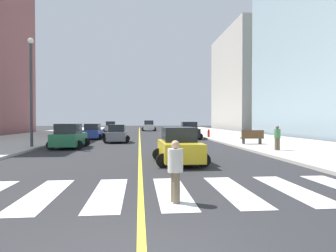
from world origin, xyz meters
TOP-DOWN VIEW (x-y plane):
  - sidewalk_kerb_east at (12.20, 20.00)m, footprint 10.00×120.00m
  - crosswalk_paint at (0.00, 4.00)m, footprint 13.50×4.00m
  - lane_divider_paint at (0.00, 40.00)m, footprint 0.16×80.00m
  - parking_garage_concrete at (27.88, 61.97)m, footprint 18.00×24.00m
  - car_black_nearest at (5.43, 28.45)m, footprint 2.77×4.32m
  - car_silver_second at (-5.18, 51.14)m, footprint 2.66×4.20m
  - car_white_third at (1.82, 54.22)m, footprint 2.91×4.58m
  - car_green_fourth at (-5.19, 18.37)m, footprint 2.61×4.10m
  - car_blue_fifth at (-5.06, 28.97)m, footprint 2.44×3.84m
  - car_gray_sixth at (-2.08, 23.81)m, footprint 2.33×3.72m
  - car_yellow_seventh at (1.86, 9.74)m, footprint 2.47×3.90m
  - park_bench at (9.02, 19.07)m, footprint 1.83×0.68m
  - pedestrian_crossing at (0.86, 2.86)m, footprint 0.39×0.39m
  - pedestrian_waiting_east at (8.80, 14.10)m, footprint 0.39×0.39m
  - fire_hydrant at (7.82, 29.25)m, footprint 0.26×0.26m
  - street_lamp at (-7.87, 18.37)m, footprint 0.44×0.44m

SIDE VIEW (x-z plane):
  - lane_divider_paint at x=0.00m, z-range 0.00..0.01m
  - crosswalk_paint at x=0.00m, z-range 0.00..0.01m
  - sidewalk_kerb_east at x=12.20m, z-range 0.00..0.15m
  - fire_hydrant at x=7.82m, z-range 0.13..1.02m
  - park_bench at x=9.02m, z-range 0.13..1.25m
  - car_gray_sixth at x=-2.08m, z-range -0.05..1.61m
  - car_blue_fifth at x=-5.06m, z-range -0.05..1.63m
  - car_yellow_seventh at x=1.86m, z-range -0.06..1.67m
  - car_green_fourth at x=-5.19m, z-range -0.06..1.75m
  - pedestrian_crossing at x=0.86m, z-range 0.08..1.65m
  - car_silver_second at x=-5.18m, z-range -0.06..1.80m
  - car_black_nearest at x=5.43m, z-range -0.06..1.83m
  - car_white_third at x=1.82m, z-range -0.07..1.96m
  - pedestrian_waiting_east at x=8.80m, z-range 0.23..1.79m
  - street_lamp at x=-7.87m, z-range 0.83..8.73m
  - parking_garage_concrete at x=27.88m, z-range 0.00..21.88m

